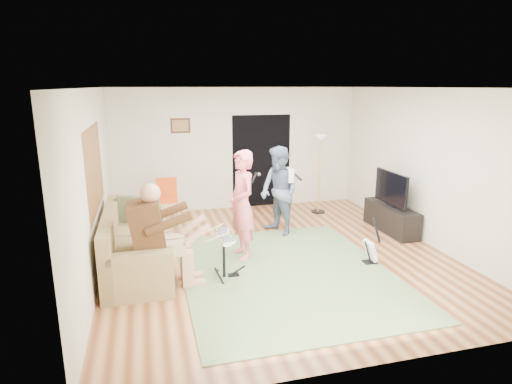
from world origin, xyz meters
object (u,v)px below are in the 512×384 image
at_px(drum_kit, 224,259).
at_px(torchiere_lamp, 320,160).
at_px(sofa, 132,250).
at_px(tv_cabinet, 391,218).
at_px(dining_chair, 169,210).
at_px(singer, 242,205).
at_px(television, 391,188).
at_px(guitarist, 279,191).
at_px(guitar_spare, 371,250).

bearing_deg(drum_kit, torchiere_lamp, 46.47).
relative_size(sofa, tv_cabinet, 1.62).
bearing_deg(dining_chair, tv_cabinet, -22.25).
xyz_separation_m(sofa, torchiere_lamp, (3.93, 2.11, 0.87)).
bearing_deg(singer, television, 91.54).
distance_m(guitarist, guitar_spare, 2.05).
xyz_separation_m(guitarist, torchiere_lamp, (1.27, 1.13, 0.34)).
bearing_deg(guitar_spare, torchiere_lamp, 84.02).
relative_size(drum_kit, television, 0.68).
distance_m(drum_kit, guitarist, 2.19).
distance_m(torchiere_lamp, dining_chair, 3.36).
bearing_deg(singer, guitarist, 126.44).
bearing_deg(guitar_spare, dining_chair, 138.16).
xyz_separation_m(sofa, guitar_spare, (3.63, -0.71, -0.09)).
bearing_deg(guitarist, dining_chair, -136.09).
bearing_deg(torchiere_lamp, drum_kit, -133.53).
distance_m(drum_kit, dining_chair, 2.66).
height_order(guitarist, television, guitarist).
relative_size(guitarist, tv_cabinet, 1.19).
relative_size(sofa, dining_chair, 2.36).
xyz_separation_m(sofa, singer, (1.73, 0.06, 0.58)).
relative_size(drum_kit, singer, 0.39).
height_order(drum_kit, singer, singer).
bearing_deg(television, guitarist, 169.80).
distance_m(sofa, tv_cabinet, 4.84).
height_order(drum_kit, dining_chair, dining_chair).
xyz_separation_m(sofa, drum_kit, (1.30, -0.65, -0.01)).
bearing_deg(tv_cabinet, sofa, -172.81).
bearing_deg(torchiere_lamp, television, -61.34).
bearing_deg(guitar_spare, sofa, 168.88).
bearing_deg(torchiere_lamp, sofa, -151.70).
xyz_separation_m(torchiere_lamp, tv_cabinet, (0.87, -1.51, -0.92)).
distance_m(singer, tv_cabinet, 3.18).
relative_size(drum_kit, dining_chair, 0.71).
xyz_separation_m(singer, dining_chair, (-1.06, 1.87, -0.54)).
distance_m(drum_kit, tv_cabinet, 3.72).
relative_size(sofa, drum_kit, 3.31).
distance_m(sofa, guitarist, 2.88).
bearing_deg(television, torchiere_lamp, 118.66).
bearing_deg(television, singer, -169.71).
xyz_separation_m(guitar_spare, tv_cabinet, (1.17, 1.32, 0.03)).
bearing_deg(guitarist, tv_cabinet, 59.57).
distance_m(singer, dining_chair, 2.22).
bearing_deg(guitar_spare, singer, 157.85).
relative_size(drum_kit, torchiere_lamp, 0.40).
relative_size(singer, torchiere_lamp, 1.03).
height_order(sofa, dining_chair, dining_chair).
bearing_deg(guitarist, television, 59.34).
bearing_deg(sofa, tv_cabinet, 7.19).
bearing_deg(torchiere_lamp, singer, -136.85).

